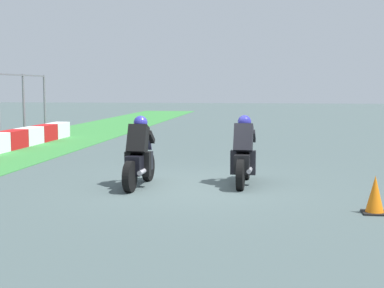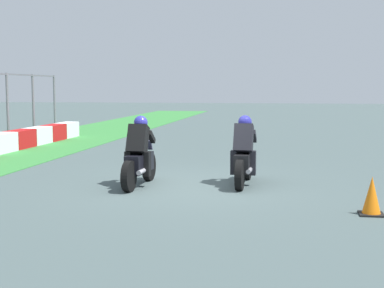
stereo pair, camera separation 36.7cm
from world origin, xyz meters
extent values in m
plane|color=#465656|center=(0.00, 0.00, 0.00)|extent=(120.00, 120.00, 0.00)
cube|color=red|center=(6.19, 7.06, 0.32)|extent=(1.35, 0.60, 0.64)
cube|color=white|center=(7.56, 7.06, 0.32)|extent=(1.35, 0.60, 0.64)
cube|color=red|center=(8.94, 7.06, 0.32)|extent=(1.35, 0.60, 0.64)
cube|color=white|center=(10.31, 7.06, 0.32)|extent=(1.35, 0.60, 0.64)
cylinder|color=slate|center=(9.45, 8.09, 1.32)|extent=(0.10, 0.10, 2.63)
cylinder|color=slate|center=(11.55, 8.09, 1.32)|extent=(0.10, 0.10, 2.63)
cylinder|color=black|center=(1.11, -1.11, 0.32)|extent=(0.65, 0.17, 0.64)
cylinder|color=black|center=(-0.29, -1.05, 0.32)|extent=(0.65, 0.17, 0.64)
cube|color=black|center=(0.41, -1.08, 0.50)|extent=(1.11, 0.37, 0.40)
ellipsoid|color=black|center=(0.51, -1.08, 0.80)|extent=(0.49, 0.32, 0.24)
cube|color=red|center=(-0.10, -1.06, 0.52)|extent=(0.07, 0.16, 0.08)
cylinder|color=#A5A5AD|center=(0.05, -1.22, 0.37)|extent=(0.42, 0.12, 0.10)
cube|color=black|center=(0.31, -1.07, 1.02)|extent=(0.50, 0.42, 0.66)
sphere|color=#2D2D95|center=(0.53, -1.08, 1.36)|extent=(0.31, 0.31, 0.30)
cube|color=slate|center=(0.91, -1.10, 0.84)|extent=(0.17, 0.27, 0.23)
cube|color=black|center=(0.30, -0.87, 0.50)|extent=(0.19, 0.15, 0.52)
cube|color=black|center=(0.28, -1.27, 0.50)|extent=(0.19, 0.15, 0.52)
cube|color=black|center=(0.70, -0.91, 1.04)|extent=(0.39, 0.12, 0.31)
cube|color=black|center=(0.68, -1.27, 1.04)|extent=(0.39, 0.12, 0.31)
cylinder|color=black|center=(0.58, 1.08, 0.32)|extent=(0.65, 0.17, 0.64)
cylinder|color=black|center=(-0.82, 1.16, 0.32)|extent=(0.65, 0.17, 0.64)
cube|color=black|center=(-0.12, 1.12, 0.50)|extent=(1.12, 0.38, 0.40)
ellipsoid|color=black|center=(-0.02, 1.12, 0.80)|extent=(0.49, 0.32, 0.24)
cube|color=red|center=(-0.63, 1.15, 0.52)|extent=(0.07, 0.16, 0.08)
cylinder|color=#A5A5AD|center=(-0.47, 0.98, 0.37)|extent=(0.42, 0.12, 0.10)
cube|color=black|center=(-0.22, 1.13, 1.02)|extent=(0.50, 0.42, 0.66)
sphere|color=#2D2D95|center=(0.00, 1.11, 1.36)|extent=(0.32, 0.32, 0.30)
cube|color=#4D4C6C|center=(0.38, 1.10, 0.84)|extent=(0.17, 0.27, 0.23)
cube|color=black|center=(-0.23, 1.33, 0.50)|extent=(0.19, 0.15, 0.52)
cube|color=black|center=(-0.25, 0.93, 0.50)|extent=(0.19, 0.15, 0.52)
cube|color=black|center=(0.17, 1.29, 1.04)|extent=(0.39, 0.12, 0.31)
cube|color=black|center=(0.15, 0.93, 1.04)|extent=(0.39, 0.12, 0.31)
cube|color=black|center=(-2.10, -3.39, 0.01)|extent=(0.40, 0.40, 0.03)
cone|color=orange|center=(-2.10, -3.39, 0.32)|extent=(0.32, 0.32, 0.65)
camera|label=1|loc=(-11.61, -1.59, 2.13)|focal=51.90mm
camera|label=2|loc=(-11.55, -1.96, 2.13)|focal=51.90mm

